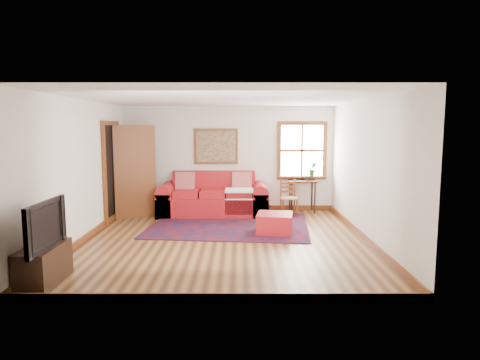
{
  "coord_description": "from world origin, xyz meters",
  "views": [
    {
      "loc": [
        0.26,
        -7.46,
        2.04
      ],
      "look_at": [
        0.27,
        0.6,
        1.01
      ],
      "focal_mm": 32.0,
      "sensor_mm": 36.0,
      "label": 1
    }
  ],
  "objects_px": {
    "red_ottoman": "(275,223)",
    "media_cabinet": "(43,265)",
    "red_leather_sofa": "(214,200)",
    "ladder_back_chair": "(289,196)",
    "side_table": "(302,185)"
  },
  "relations": [
    {
      "from": "ladder_back_chair",
      "to": "red_leather_sofa",
      "type": "bearing_deg",
      "value": 177.26
    },
    {
      "from": "red_ottoman",
      "to": "side_table",
      "type": "xyz_separation_m",
      "value": [
        0.82,
        2.01,
        0.45
      ]
    },
    {
      "from": "red_leather_sofa",
      "to": "red_ottoman",
      "type": "bearing_deg",
      "value": -54.0
    },
    {
      "from": "red_leather_sofa",
      "to": "red_ottoman",
      "type": "distance_m",
      "value": 2.16
    },
    {
      "from": "red_leather_sofa",
      "to": "media_cabinet",
      "type": "relative_size",
      "value": 2.75
    },
    {
      "from": "red_ottoman",
      "to": "media_cabinet",
      "type": "distance_m",
      "value": 4.15
    },
    {
      "from": "red_ottoman",
      "to": "side_table",
      "type": "height_order",
      "value": "side_table"
    },
    {
      "from": "ladder_back_chair",
      "to": "media_cabinet",
      "type": "bearing_deg",
      "value": -130.56
    },
    {
      "from": "red_leather_sofa",
      "to": "ladder_back_chair",
      "type": "bearing_deg",
      "value": -2.74
    },
    {
      "from": "side_table",
      "to": "red_ottoman",
      "type": "bearing_deg",
      "value": -112.13
    },
    {
      "from": "media_cabinet",
      "to": "red_ottoman",
      "type": "bearing_deg",
      "value": 39.25
    },
    {
      "from": "side_table",
      "to": "ladder_back_chair",
      "type": "relative_size",
      "value": 0.93
    },
    {
      "from": "ladder_back_chair",
      "to": "media_cabinet",
      "type": "height_order",
      "value": "ladder_back_chair"
    },
    {
      "from": "side_table",
      "to": "ladder_back_chair",
      "type": "bearing_deg",
      "value": -136.25
    },
    {
      "from": "red_leather_sofa",
      "to": "media_cabinet",
      "type": "xyz_separation_m",
      "value": [
        -1.94,
        -4.37,
        -0.07
      ]
    }
  ]
}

